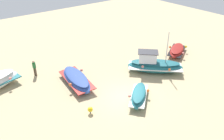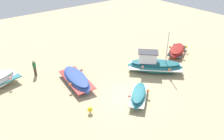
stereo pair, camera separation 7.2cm
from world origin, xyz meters
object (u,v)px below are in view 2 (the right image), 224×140
Objects in this scene: fishing_boat_0 at (76,79)px; fishing_boat_1 at (139,96)px; fishing_boat_4 at (177,51)px; fishing_boat_3 at (154,65)px; person_walking at (34,67)px; mooring_buoy_0 at (90,109)px.

fishing_boat_0 is 6.00m from fishing_boat_1.
fishing_boat_4 is at bearing 162.07° from fishing_boat_1.
fishing_boat_1 reaches higher than fishing_boat_4.
fishing_boat_0 is 0.97× the size of fishing_boat_3.
fishing_boat_0 is at bearing -101.68° from fishing_boat_1.
fishing_boat_3 is at bearing -14.36° from fishing_boat_4.
person_walking reaches higher than fishing_boat_0.
fishing_boat_0 is 4.44m from mooring_buoy_0.
fishing_boat_3 is 3.16× the size of person_walking.
mooring_buoy_0 is (1.30, 4.25, -0.14)m from fishing_boat_0.
mooring_buoy_0 is at bearing -118.36° from person_walking.
fishing_boat_3 reaches higher than mooring_buoy_0.
fishing_boat_4 is (-5.19, -1.23, -0.32)m from fishing_boat_3.
fishing_boat_1 is at bearing 165.35° from mooring_buoy_0.
fishing_boat_1 is 4.22m from mooring_buoy_0.
fishing_boat_4 is 15.87m from person_walking.
person_walking is (5.15, -9.17, 0.47)m from fishing_boat_1.
fishing_boat_0 is 1.46× the size of fishing_boat_1.
mooring_buoy_0 is at bearing 169.87° from fishing_boat_0.
person_walking is (14.94, -5.34, 0.52)m from fishing_boat_4.
fishing_boat_3 is 9.07× the size of mooring_buoy_0.
fishing_boat_4 is 2.50× the size of person_walking.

